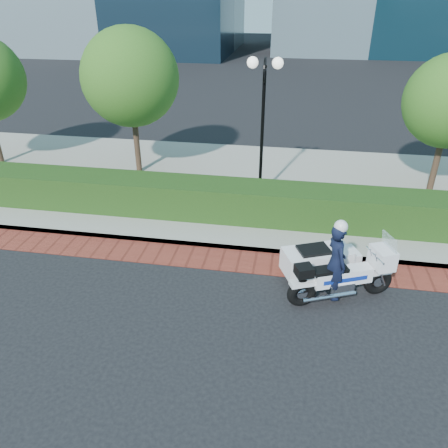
# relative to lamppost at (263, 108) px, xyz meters

# --- Properties ---
(ground) EXTENTS (120.00, 120.00, 0.00)m
(ground) POSITION_rel_lamppost_xyz_m (-1.00, -5.20, -2.96)
(ground) COLOR black
(ground) RESTS_ON ground
(brick_strip) EXTENTS (60.00, 1.00, 0.01)m
(brick_strip) POSITION_rel_lamppost_xyz_m (-1.00, -3.70, -2.95)
(brick_strip) COLOR maroon
(brick_strip) RESTS_ON ground
(sidewalk) EXTENTS (60.00, 8.00, 0.15)m
(sidewalk) POSITION_rel_lamppost_xyz_m (-1.00, 0.80, -2.88)
(sidewalk) COLOR gray
(sidewalk) RESTS_ON ground
(hedge_main) EXTENTS (18.00, 1.20, 1.00)m
(hedge_main) POSITION_rel_lamppost_xyz_m (-1.00, -1.60, -2.31)
(hedge_main) COLOR black
(hedge_main) RESTS_ON sidewalk
(lamppost) EXTENTS (1.02, 0.70, 4.21)m
(lamppost) POSITION_rel_lamppost_xyz_m (0.00, 0.00, 0.00)
(lamppost) COLOR black
(lamppost) RESTS_ON sidewalk
(tree_b) EXTENTS (3.20, 3.20, 4.89)m
(tree_b) POSITION_rel_lamppost_xyz_m (-4.50, 1.30, 0.48)
(tree_b) COLOR #332319
(tree_b) RESTS_ON sidewalk
(police_motorcycle) EXTENTS (2.54, 1.91, 2.00)m
(police_motorcycle) POSITION_rel_lamppost_xyz_m (2.00, -4.54, -2.27)
(police_motorcycle) COLOR black
(police_motorcycle) RESTS_ON ground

